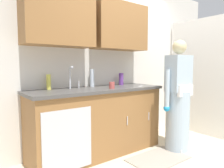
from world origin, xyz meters
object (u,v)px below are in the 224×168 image
(bottle_cleaner_spray, at_px, (121,79))
(bottle_water_short, at_px, (49,82))
(sink, at_px, (78,91))
(cup_by_sink, at_px, (112,85))
(knife_on_counter, at_px, (141,86))
(person_at_sink, at_px, (178,104))
(bottle_soap, at_px, (92,78))

(bottle_cleaner_spray, relative_size, bottle_water_short, 0.97)
(sink, xyz_separation_m, bottle_water_short, (-0.31, 0.22, 0.11))
(sink, height_order, bottle_cleaner_spray, sink)
(sink, xyz_separation_m, bottle_cleaner_spray, (0.88, 0.17, 0.11))
(bottle_cleaner_spray, relative_size, cup_by_sink, 2.16)
(cup_by_sink, height_order, knife_on_counter, cup_by_sink)
(sink, height_order, person_at_sink, person_at_sink)
(bottle_soap, distance_m, cup_by_sink, 0.41)
(bottle_soap, xyz_separation_m, knife_on_counter, (0.62, -0.40, -0.13))
(bottle_cleaner_spray, bearing_deg, person_at_sink, -60.27)
(sink, bearing_deg, bottle_water_short, 144.81)
(sink, height_order, bottle_soap, sink)
(bottle_water_short, height_order, bottle_soap, bottle_soap)
(bottle_water_short, bearing_deg, person_at_sink, -26.79)
(sink, relative_size, bottle_cleaner_spray, 2.59)
(bottle_cleaner_spray, bearing_deg, sink, -168.95)
(bottle_water_short, bearing_deg, sink, -35.19)
(cup_by_sink, bearing_deg, knife_on_counter, -1.29)
(bottle_cleaner_spray, xyz_separation_m, knife_on_counter, (0.09, -0.36, -0.09))
(bottle_soap, bearing_deg, bottle_water_short, 179.54)
(person_at_sink, bearing_deg, bottle_water_short, 153.21)
(sink, distance_m, bottle_cleaner_spray, 0.90)
(bottle_water_short, distance_m, knife_on_counter, 1.34)
(knife_on_counter, bearing_deg, bottle_water_short, -51.74)
(sink, bearing_deg, bottle_soap, 31.10)
(cup_by_sink, bearing_deg, bottle_soap, 101.19)
(sink, xyz_separation_m, person_at_sink, (1.32, -0.61, -0.23))
(person_at_sink, bearing_deg, bottle_cleaner_spray, 119.73)
(sink, distance_m, bottle_water_short, 0.39)
(cup_by_sink, relative_size, knife_on_counter, 0.37)
(bottle_cleaner_spray, xyz_separation_m, bottle_water_short, (-1.19, 0.05, 0.00))
(person_at_sink, distance_m, knife_on_counter, 0.60)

